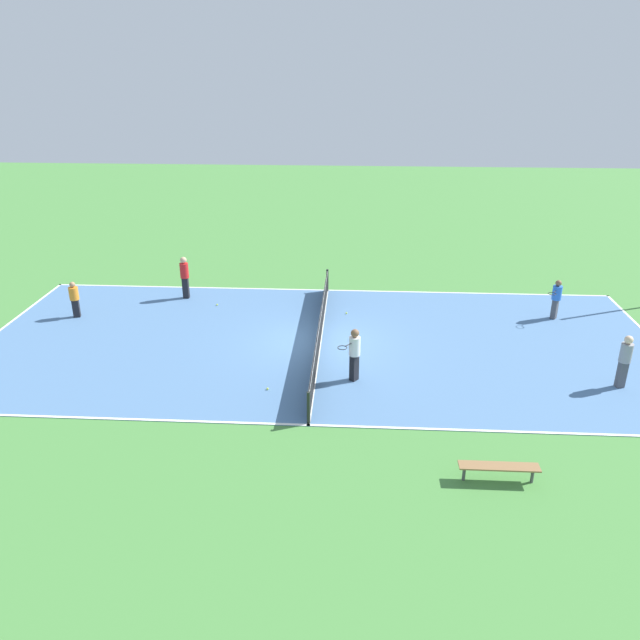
{
  "coord_description": "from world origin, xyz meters",
  "views": [
    {
      "loc": [
        20.39,
        1.21,
        9.52
      ],
      "look_at": [
        0.0,
        0.0,
        0.9
      ],
      "focal_mm": 35.0,
      "sensor_mm": 36.0,
      "label": 1
    }
  ],
  "objects_px": {
    "tennis_ball_midcourt": "(346,313)",
    "player_center_orange": "(74,297)",
    "tennis_net": "(320,330)",
    "player_coach_red": "(185,274)",
    "tennis_ball_left_sideline": "(217,305)",
    "player_near_blue": "(556,297)",
    "player_baseline_gray": "(625,358)",
    "player_near_white": "(354,351)",
    "tennis_ball_far_baseline": "(268,389)",
    "bench": "(499,468)"
  },
  "relations": [
    {
      "from": "player_baseline_gray",
      "to": "tennis_ball_left_sideline",
      "type": "distance_m",
      "value": 15.31
    },
    {
      "from": "player_near_white",
      "to": "tennis_ball_left_sideline",
      "type": "distance_m",
      "value": 8.45
    },
    {
      "from": "player_near_white",
      "to": "player_coach_red",
      "type": "xyz_separation_m",
      "value": [
        -6.96,
        -7.22,
        0.03
      ]
    },
    {
      "from": "player_center_orange",
      "to": "tennis_ball_far_baseline",
      "type": "xyz_separation_m",
      "value": [
        5.42,
        8.35,
        -0.78
      ]
    },
    {
      "from": "player_center_orange",
      "to": "tennis_ball_left_sideline",
      "type": "height_order",
      "value": "player_center_orange"
    },
    {
      "from": "player_center_orange",
      "to": "player_coach_red",
      "type": "relative_size",
      "value": 0.8
    },
    {
      "from": "player_near_blue",
      "to": "tennis_ball_far_baseline",
      "type": "height_order",
      "value": "player_near_blue"
    },
    {
      "from": "player_center_orange",
      "to": "tennis_ball_midcourt",
      "type": "height_order",
      "value": "player_center_orange"
    },
    {
      "from": "player_center_orange",
      "to": "bench",
      "type": "bearing_deg",
      "value": 133.89
    },
    {
      "from": "tennis_ball_far_baseline",
      "to": "tennis_ball_midcourt",
      "type": "bearing_deg",
      "value": 159.94
    },
    {
      "from": "player_center_orange",
      "to": "player_near_blue",
      "type": "distance_m",
      "value": 18.85
    },
    {
      "from": "player_near_blue",
      "to": "player_coach_red",
      "type": "height_order",
      "value": "player_coach_red"
    },
    {
      "from": "player_center_orange",
      "to": "tennis_ball_midcourt",
      "type": "xyz_separation_m",
      "value": [
        -0.92,
        10.67,
        -0.78
      ]
    },
    {
      "from": "tennis_ball_midcourt",
      "to": "player_center_orange",
      "type": "bearing_deg",
      "value": -85.07
    },
    {
      "from": "bench",
      "to": "player_baseline_gray",
      "type": "bearing_deg",
      "value": 46.3
    },
    {
      "from": "bench",
      "to": "tennis_ball_left_sideline",
      "type": "relative_size",
      "value": 28.49
    },
    {
      "from": "player_center_orange",
      "to": "player_near_white",
      "type": "height_order",
      "value": "player_near_white"
    },
    {
      "from": "tennis_net",
      "to": "tennis_ball_midcourt",
      "type": "xyz_separation_m",
      "value": [
        -2.77,
        0.9,
        -0.47
      ]
    },
    {
      "from": "tennis_net",
      "to": "player_center_orange",
      "type": "distance_m",
      "value": 9.95
    },
    {
      "from": "player_coach_red",
      "to": "player_center_orange",
      "type": "bearing_deg",
      "value": 31.77
    },
    {
      "from": "player_near_blue",
      "to": "player_baseline_gray",
      "type": "relative_size",
      "value": 0.91
    },
    {
      "from": "player_coach_red",
      "to": "tennis_ball_midcourt",
      "type": "xyz_separation_m",
      "value": [
        1.42,
        6.88,
        -1.02
      ]
    },
    {
      "from": "player_near_blue",
      "to": "tennis_ball_midcourt",
      "type": "xyz_separation_m",
      "value": [
        0.04,
        -8.16,
        -0.87
      ]
    },
    {
      "from": "tennis_net",
      "to": "player_near_white",
      "type": "distance_m",
      "value": 3.08
    },
    {
      "from": "player_near_blue",
      "to": "tennis_ball_far_baseline",
      "type": "distance_m",
      "value": 12.3
    },
    {
      "from": "player_near_blue",
      "to": "player_baseline_gray",
      "type": "bearing_deg",
      "value": 39.86
    },
    {
      "from": "bench",
      "to": "player_baseline_gray",
      "type": "height_order",
      "value": "player_baseline_gray"
    },
    {
      "from": "tennis_net",
      "to": "tennis_ball_left_sideline",
      "type": "xyz_separation_m",
      "value": [
        -3.36,
        -4.48,
        -0.47
      ]
    },
    {
      "from": "tennis_ball_left_sideline",
      "to": "player_near_white",
      "type": "bearing_deg",
      "value": 43.02
    },
    {
      "from": "player_baseline_gray",
      "to": "tennis_ball_left_sideline",
      "type": "height_order",
      "value": "player_baseline_gray"
    },
    {
      "from": "player_near_blue",
      "to": "tennis_ball_midcourt",
      "type": "distance_m",
      "value": 8.21
    },
    {
      "from": "tennis_net",
      "to": "player_near_blue",
      "type": "bearing_deg",
      "value": 107.23
    },
    {
      "from": "tennis_ball_midcourt",
      "to": "player_baseline_gray",
      "type": "bearing_deg",
      "value": 57.59
    },
    {
      "from": "player_center_orange",
      "to": "player_baseline_gray",
      "type": "distance_m",
      "value": 19.84
    },
    {
      "from": "player_coach_red",
      "to": "tennis_ball_midcourt",
      "type": "height_order",
      "value": "player_coach_red"
    },
    {
      "from": "tennis_net",
      "to": "player_center_orange",
      "type": "xyz_separation_m",
      "value": [
        -1.85,
        -9.77,
        0.31
      ]
    },
    {
      "from": "tennis_ball_midcourt",
      "to": "player_near_white",
      "type": "bearing_deg",
      "value": 3.56
    },
    {
      "from": "tennis_net",
      "to": "tennis_ball_midcourt",
      "type": "relative_size",
      "value": 160.11
    },
    {
      "from": "player_coach_red",
      "to": "tennis_ball_left_sideline",
      "type": "relative_size",
      "value": 26.72
    },
    {
      "from": "player_near_white",
      "to": "player_center_orange",
      "type": "bearing_deg",
      "value": -74.14
    },
    {
      "from": "tennis_ball_far_baseline",
      "to": "player_near_white",
      "type": "bearing_deg",
      "value": 106.8
    },
    {
      "from": "player_center_orange",
      "to": "tennis_ball_midcourt",
      "type": "bearing_deg",
      "value": 172.07
    },
    {
      "from": "player_baseline_gray",
      "to": "tennis_ball_left_sideline",
      "type": "bearing_deg",
      "value": -33.31
    },
    {
      "from": "player_baseline_gray",
      "to": "tennis_ball_far_baseline",
      "type": "xyz_separation_m",
      "value": [
        0.85,
        -10.96,
        -0.97
      ]
    },
    {
      "from": "player_near_blue",
      "to": "player_coach_red",
      "type": "relative_size",
      "value": 0.87
    },
    {
      "from": "player_baseline_gray",
      "to": "tennis_ball_midcourt",
      "type": "xyz_separation_m",
      "value": [
        -5.49,
        -8.64,
        -0.97
      ]
    },
    {
      "from": "player_center_orange",
      "to": "player_near_blue",
      "type": "relative_size",
      "value": 0.92
    },
    {
      "from": "player_coach_red",
      "to": "player_baseline_gray",
      "type": "height_order",
      "value": "player_coach_red"
    },
    {
      "from": "tennis_net",
      "to": "player_near_white",
      "type": "relative_size",
      "value": 6.18
    },
    {
      "from": "tennis_ball_midcourt",
      "to": "tennis_ball_left_sideline",
      "type": "relative_size",
      "value": 1.0
    }
  ]
}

